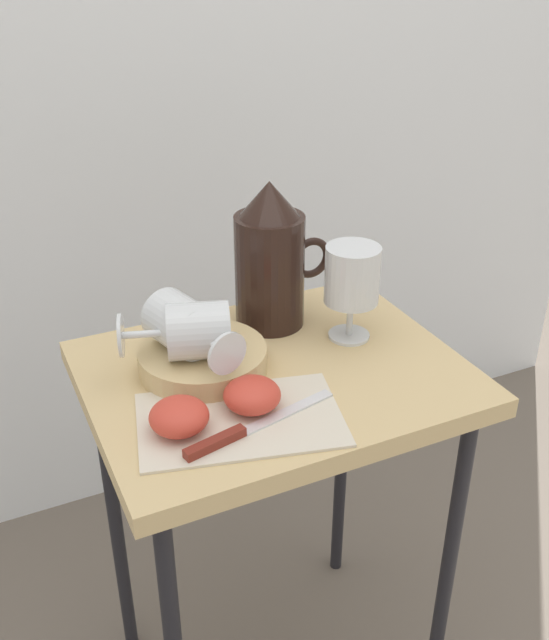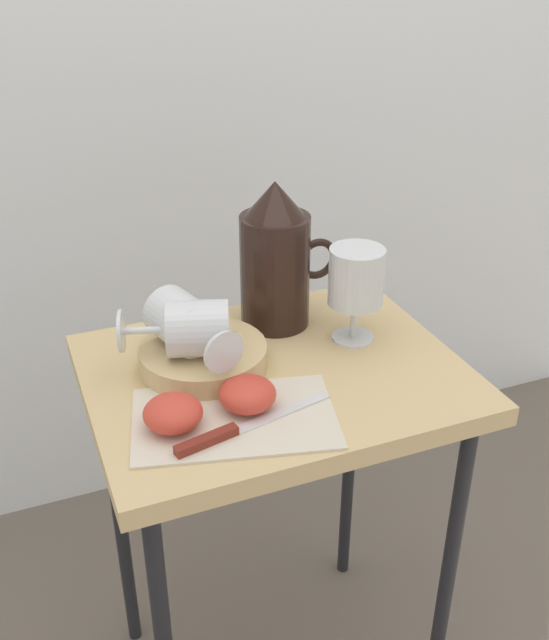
% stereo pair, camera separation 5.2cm
% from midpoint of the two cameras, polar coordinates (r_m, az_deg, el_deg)
% --- Properties ---
extents(curtain_drape, '(2.40, 0.03, 2.13)m').
position_cam_midpoint_polar(curtain_drape, '(1.49, -8.63, 22.12)').
color(curtain_drape, white).
rests_on(curtain_drape, ground_plane).
extents(table, '(0.53, 0.42, 0.66)m').
position_cam_midpoint_polar(table, '(1.09, 1.38, -7.17)').
color(table, tan).
rests_on(table, ground_plane).
extents(linen_napkin, '(0.29, 0.22, 0.00)m').
position_cam_midpoint_polar(linen_napkin, '(0.95, -1.57, -7.72)').
color(linen_napkin, beige).
rests_on(linen_napkin, table).
extents(basket_tray, '(0.18, 0.18, 0.03)m').
position_cam_midpoint_polar(basket_tray, '(1.05, -4.19, -2.92)').
color(basket_tray, tan).
rests_on(basket_tray, table).
extents(pitcher, '(0.16, 0.11, 0.23)m').
position_cam_midpoint_polar(pitcher, '(1.13, 1.41, 4.09)').
color(pitcher, black).
rests_on(pitcher, table).
extents(wine_glass_upright, '(0.08, 0.08, 0.15)m').
position_cam_midpoint_polar(wine_glass_upright, '(1.09, 7.77, 2.98)').
color(wine_glass_upright, silver).
rests_on(wine_glass_upright, table).
extents(wine_glass_tipped_near, '(0.11, 0.16, 0.08)m').
position_cam_midpoint_polar(wine_glass_tipped_near, '(1.02, -5.70, -0.20)').
color(wine_glass_tipped_near, silver).
rests_on(wine_glass_tipped_near, basket_tray).
extents(wine_glass_tipped_far, '(0.16, 0.11, 0.08)m').
position_cam_midpoint_polar(wine_glass_tipped_far, '(1.00, -4.77, -0.69)').
color(wine_glass_tipped_far, silver).
rests_on(wine_glass_tipped_far, basket_tray).
extents(apple_half_left, '(0.08, 0.08, 0.04)m').
position_cam_midpoint_polar(apple_half_left, '(0.92, -6.36, -7.29)').
color(apple_half_left, '#CC3D2D').
rests_on(apple_half_left, linen_napkin).
extents(apple_half_right, '(0.08, 0.08, 0.04)m').
position_cam_midpoint_polar(apple_half_right, '(0.95, -0.56, -5.86)').
color(apple_half_right, '#CC3D2D').
rests_on(apple_half_right, linen_napkin).
extents(knife, '(0.23, 0.07, 0.01)m').
position_cam_midpoint_polar(knife, '(0.91, -1.67, -8.70)').
color(knife, silver).
rests_on(knife, linen_napkin).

